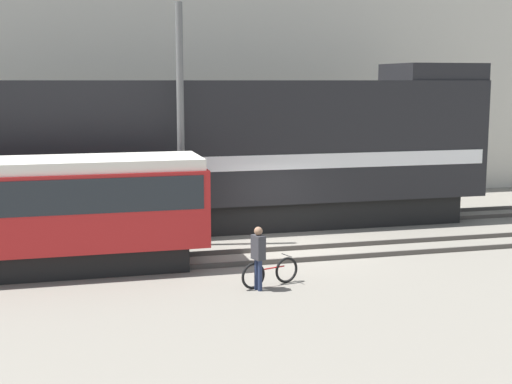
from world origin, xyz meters
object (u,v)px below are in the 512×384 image
at_px(person, 258,252).
at_px(utility_pole_center, 181,127).
at_px(freight_locomotive, 188,153).
at_px(streetcar, 33,209).
at_px(bicycle, 270,273).

height_order(person, utility_pole_center, utility_pole_center).
bearing_deg(person, freight_locomotive, 93.90).
height_order(freight_locomotive, utility_pole_center, utility_pole_center).
distance_m(streetcar, utility_pole_center, 5.24).
bearing_deg(streetcar, utility_pole_center, 27.42).
distance_m(streetcar, bicycle, 6.55).
bearing_deg(person, streetcar, 150.43).
relative_size(streetcar, utility_pole_center, 1.22).
height_order(streetcar, utility_pole_center, utility_pole_center).
height_order(bicycle, person, person).
xyz_separation_m(bicycle, person, (-0.38, -0.27, 0.62)).
height_order(freight_locomotive, streetcar, freight_locomotive).
height_order(streetcar, bicycle, streetcar).
bearing_deg(streetcar, bicycle, -25.76).
relative_size(freight_locomotive, bicycle, 13.25).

